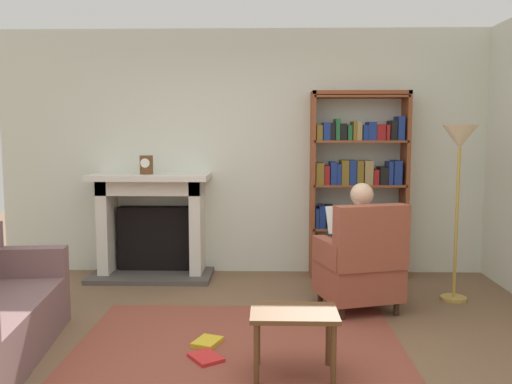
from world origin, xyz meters
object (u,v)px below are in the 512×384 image
object	(u,v)px
side_table	(294,321)
bookshelf	(358,188)
seated_reader	(356,240)
floor_lamp	(459,152)
fireplace	(153,222)
mantel_clock	(146,165)
armchair_reading	(361,264)

from	to	relation	value
side_table	bookshelf	bearing A→B (deg)	72.62
side_table	seated_reader	bearing A→B (deg)	66.75
bookshelf	floor_lamp	world-z (taller)	bookshelf
fireplace	bookshelf	distance (m)	2.27
seated_reader	bookshelf	bearing A→B (deg)	-116.27
fireplace	seated_reader	world-z (taller)	seated_reader
mantel_clock	armchair_reading	bearing A→B (deg)	-27.25
side_table	armchair_reading	bearing A→B (deg)	63.77
armchair_reading	fireplace	bearing A→B (deg)	-46.63
armchair_reading	floor_lamp	size ratio (longest dim) A/B	0.59
armchair_reading	floor_lamp	xyz separation A→B (m)	(0.94, 0.37, 0.97)
floor_lamp	fireplace	bearing A→B (deg)	164.75
bookshelf	side_table	size ratio (longest dim) A/B	3.59
side_table	floor_lamp	world-z (taller)	floor_lamp
seated_reader	side_table	xyz separation A→B (m)	(-0.61, -1.42, -0.25)
mantel_clock	bookshelf	bearing A→B (deg)	3.41
bookshelf	floor_lamp	bearing A→B (deg)	-47.59
mantel_clock	bookshelf	distance (m)	2.29
mantel_clock	armchair_reading	size ratio (longest dim) A/B	0.20
mantel_clock	seated_reader	xyz separation A→B (m)	(2.09, -0.98, -0.61)
bookshelf	seated_reader	size ratio (longest dim) A/B	1.76
fireplace	seated_reader	distance (m)	2.32
floor_lamp	mantel_clock	bearing A→B (deg)	166.64
side_table	fireplace	bearing A→B (deg)	120.02
mantel_clock	side_table	world-z (taller)	mantel_clock
bookshelf	mantel_clock	bearing A→B (deg)	-176.59
mantel_clock	seated_reader	bearing A→B (deg)	-25.16
bookshelf	side_table	world-z (taller)	bookshelf
fireplace	side_table	distance (m)	2.89
armchair_reading	side_table	distance (m)	1.46
mantel_clock	armchair_reading	world-z (taller)	mantel_clock
armchair_reading	floor_lamp	bearing A→B (deg)	-175.58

